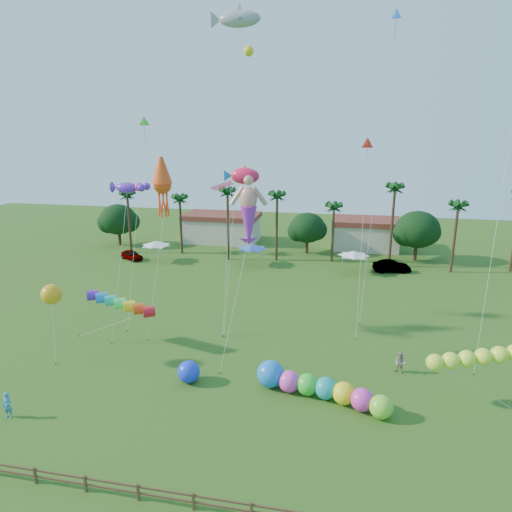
% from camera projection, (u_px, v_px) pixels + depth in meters
% --- Properties ---
extents(ground, '(160.00, 160.00, 0.00)m').
position_uv_depth(ground, '(225.00, 435.00, 28.79)').
color(ground, '#285116').
rests_on(ground, ground).
extents(tree_line, '(69.46, 8.91, 11.00)m').
position_uv_depth(tree_line, '(324.00, 228.00, 68.51)').
color(tree_line, '#3A2819').
rests_on(tree_line, ground).
extents(buildings_row, '(35.00, 7.00, 4.00)m').
position_uv_depth(buildings_row, '(285.00, 233.00, 76.06)').
color(buildings_row, beige).
rests_on(buildings_row, ground).
extents(tent_row, '(31.00, 4.00, 0.60)m').
position_uv_depth(tent_row, '(251.00, 247.00, 63.51)').
color(tent_row, white).
rests_on(tent_row, ground).
extents(fence, '(36.12, 0.12, 1.00)m').
position_uv_depth(fence, '(193.00, 500.00, 22.96)').
color(fence, brown).
rests_on(fence, ground).
extents(car_a, '(4.37, 3.49, 1.40)m').
position_uv_depth(car_a, '(132.00, 255.00, 67.40)').
color(car_a, '#4C4C54').
rests_on(car_a, ground).
extents(car_b, '(5.08, 2.49, 1.60)m').
position_uv_depth(car_b, '(392.00, 266.00, 61.37)').
color(car_b, '#4C4C54').
rests_on(car_b, ground).
extents(spectator_a, '(0.69, 0.47, 1.83)m').
position_uv_depth(spectator_a, '(8.00, 405.00, 30.27)').
color(spectator_a, teal).
rests_on(spectator_a, ground).
extents(spectator_b, '(1.07, 0.98, 1.77)m').
position_uv_depth(spectator_b, '(400.00, 363.00, 35.84)').
color(spectator_b, '#A18A86').
rests_on(spectator_b, ground).
extents(caterpillar_inflatable, '(9.95, 4.44, 2.06)m').
position_uv_depth(caterpillar_inflatable, '(317.00, 387.00, 32.51)').
color(caterpillar_inflatable, '#FC42C4').
rests_on(caterpillar_inflatable, ground).
extents(blue_ball, '(1.71, 1.71, 1.71)m').
position_uv_depth(blue_ball, '(189.00, 372.00, 34.59)').
color(blue_ball, '#1B38F6').
rests_on(blue_ball, ground).
extents(rainbow_tube, '(9.45, 3.42, 4.09)m').
position_uv_depth(rainbow_tube, '(130.00, 310.00, 39.14)').
color(rainbow_tube, red).
rests_on(rainbow_tube, ground).
extents(green_worm, '(8.86, 3.59, 3.87)m').
position_uv_depth(green_worm, '(435.00, 363.00, 31.27)').
color(green_worm, '#CCF937').
rests_on(green_worm, ground).
extents(orange_ball_kite, '(1.90, 1.90, 6.77)m').
position_uv_depth(orange_ball_kite, '(51.00, 294.00, 36.21)').
color(orange_ball_kite, '#FFA414').
rests_on(orange_ball_kite, ground).
extents(merman_kite, '(2.82, 5.61, 14.63)m').
position_uv_depth(merman_kite, '(249.00, 215.00, 36.68)').
color(merman_kite, tan).
rests_on(merman_kite, ground).
extents(fish_kite, '(4.48, 7.29, 15.15)m').
position_uv_depth(fish_kite, '(245.00, 176.00, 44.11)').
color(fish_kite, '#F51B49').
rests_on(fish_kite, ground).
extents(shark_kite, '(5.34, 7.86, 29.10)m').
position_uv_depth(shark_kite, '(240.00, 19.00, 40.93)').
color(shark_kite, '#90949E').
rests_on(shark_kite, ground).
extents(squid_kite, '(2.03, 4.67, 16.39)m').
position_uv_depth(squid_kite, '(162.00, 185.00, 41.19)').
color(squid_kite, '#FB4814').
rests_on(squid_kite, ground).
extents(lobster_kite, '(3.93, 4.83, 14.31)m').
position_uv_depth(lobster_kite, '(127.00, 188.00, 40.29)').
color(lobster_kite, '#6D28CB').
rests_on(lobster_kite, ground).
extents(delta_kite_red, '(1.22, 3.94, 17.92)m').
position_uv_depth(delta_kite_red, '(367.00, 148.00, 40.73)').
color(delta_kite_red, red).
rests_on(delta_kite_red, ground).
extents(delta_kite_green, '(1.48, 5.06, 19.84)m').
position_uv_depth(delta_kite_green, '(144.00, 126.00, 42.79)').
color(delta_kite_green, '#36DD34').
rests_on(delta_kite_green, ground).
extents(delta_kite_blue, '(2.34, 5.40, 29.34)m').
position_uv_depth(delta_kite_blue, '(395.00, 23.00, 41.93)').
color(delta_kite_blue, blue).
rests_on(delta_kite_blue, ground).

